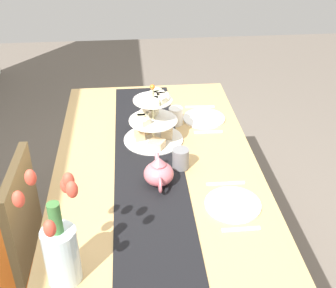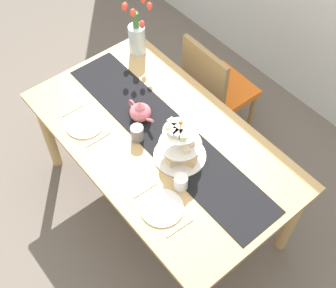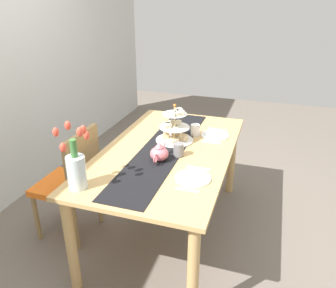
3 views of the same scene
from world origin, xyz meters
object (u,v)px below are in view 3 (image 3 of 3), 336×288
(tulip_vase, at_px, (76,166))
(fork_right, at_px, (211,142))
(tiered_cake_stand, at_px, (175,129))
(knife_left, at_px, (198,168))
(dinner_plate_right, at_px, (215,135))
(mug_white_text, at_px, (195,130))
(fork_left, at_px, (187,190))
(dining_table, at_px, (168,161))
(chair_left, at_px, (72,179))
(teapot, at_px, (159,153))
(knife_right, at_px, (218,129))
(dinner_plate_left, at_px, (193,178))
(mug_grey, at_px, (179,150))

(tulip_vase, bearing_deg, fork_right, -35.17)
(tiered_cake_stand, xyz_separation_m, knife_left, (-0.40, -0.29, -0.10))
(dinner_plate_right, xyz_separation_m, mug_white_text, (-0.04, 0.16, 0.04))
(fork_left, bearing_deg, dining_table, 29.63)
(fork_right, bearing_deg, dining_table, 127.95)
(chair_left, xyz_separation_m, fork_right, (0.48, -0.99, 0.25))
(teapot, xyz_separation_m, fork_right, (0.42, -0.29, -0.06))
(knife_right, bearing_deg, fork_left, 180.00)
(chair_left, distance_m, fork_right, 1.13)
(dinner_plate_right, bearing_deg, tiered_cake_stand, 124.04)
(dinner_plate_right, height_order, knife_right, dinner_plate_right)
(tulip_vase, height_order, fork_right, tulip_vase)
(teapot, bearing_deg, dinner_plate_right, -27.19)
(tiered_cake_stand, relative_size, fork_right, 2.03)
(fork_left, distance_m, dinner_plate_right, 0.88)
(dinner_plate_left, height_order, knife_right, dinner_plate_left)
(tulip_vase, xyz_separation_m, knife_right, (1.20, -0.64, -0.14))
(chair_left, height_order, tiered_cake_stand, tiered_cake_stand)
(dinner_plate_left, bearing_deg, fork_left, 180.00)
(tiered_cake_stand, height_order, dinner_plate_right, tiered_cake_stand)
(mug_white_text, bearing_deg, teapot, 166.12)
(teapot, bearing_deg, dinner_plate_left, -120.59)
(chair_left, bearing_deg, tiered_cake_stand, -58.26)
(tiered_cake_stand, height_order, knife_right, tiered_cake_stand)
(teapot, distance_m, mug_white_text, 0.54)
(tulip_vase, relative_size, fork_right, 2.73)
(tulip_vase, height_order, knife_left, tulip_vase)
(chair_left, bearing_deg, dinner_plate_left, -96.20)
(chair_left, height_order, tulip_vase, tulip_vase)
(fork_left, distance_m, mug_grey, 0.47)
(dining_table, bearing_deg, mug_grey, -126.51)
(tiered_cake_stand, relative_size, fork_left, 2.03)
(dining_table, relative_size, fork_right, 11.19)
(teapot, distance_m, knife_right, 0.77)
(chair_left, distance_m, teapot, 0.77)
(dinner_plate_left, relative_size, fork_right, 1.53)
(fork_right, bearing_deg, chair_left, 116.06)
(dinner_plate_left, xyz_separation_m, knife_right, (0.88, 0.00, -0.00))
(dinner_plate_left, relative_size, knife_left, 1.35)
(knife_left, distance_m, knife_right, 0.74)
(dinner_plate_left, bearing_deg, tiered_cake_stand, 28.33)
(chair_left, bearing_deg, dining_table, -69.78)
(tiered_cake_stand, relative_size, tulip_vase, 0.74)
(mug_white_text, bearing_deg, tiered_cake_stand, 140.50)
(dining_table, height_order, dinner_plate_left, dinner_plate_left)
(tiered_cake_stand, xyz_separation_m, fork_left, (-0.69, -0.29, -0.10))
(teapot, bearing_deg, knife_right, -22.24)
(chair_left, xyz_separation_m, dinner_plate_right, (0.63, -0.99, 0.25))
(tiered_cake_stand, distance_m, fork_right, 0.31)
(chair_left, distance_m, mug_grey, 0.88)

